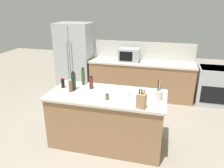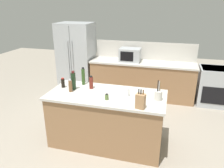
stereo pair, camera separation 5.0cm
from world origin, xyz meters
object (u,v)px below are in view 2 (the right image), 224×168
(utensil_crock, at_px, (158,95))
(pepper_grinder, at_px, (70,86))
(refrigerator, at_px, (77,57))
(microwave, at_px, (130,55))
(wine_bottle, at_px, (73,81))
(olive_oil_bottle, at_px, (83,76))
(spice_jar_oregano, at_px, (107,97))
(vinegar_bottle, at_px, (91,83))
(salt_shaker, at_px, (128,92))
(soy_sauce_bottle, at_px, (63,83))
(range_oven, at_px, (214,86))
(knife_block, at_px, (141,101))

(utensil_crock, relative_size, pepper_grinder, 1.45)
(refrigerator, bearing_deg, microwave, -1.95)
(wine_bottle, bearing_deg, olive_oil_bottle, 75.71)
(refrigerator, relative_size, spice_jar_oregano, 19.27)
(wine_bottle, xyz_separation_m, vinegar_bottle, (0.28, 0.12, -0.05))
(salt_shaker, bearing_deg, soy_sauce_bottle, 176.33)
(refrigerator, xyz_separation_m, salt_shaker, (1.90, -2.24, 0.07))
(wine_bottle, relative_size, spice_jar_oregano, 3.45)
(range_oven, height_order, salt_shaker, salt_shaker)
(vinegar_bottle, bearing_deg, utensil_crock, -8.83)
(refrigerator, distance_m, soy_sauce_bottle, 2.28)
(knife_block, distance_m, spice_jar_oregano, 0.58)
(knife_block, xyz_separation_m, wine_bottle, (-1.22, 0.41, 0.04))
(wine_bottle, xyz_separation_m, spice_jar_oregano, (0.67, -0.25, -0.11))
(olive_oil_bottle, xyz_separation_m, spice_jar_oregano, (0.61, -0.53, -0.11))
(knife_block, relative_size, utensil_crock, 0.91)
(salt_shaker, xyz_separation_m, spice_jar_oregano, (-0.30, -0.22, -0.02))
(microwave, height_order, salt_shaker, microwave)
(refrigerator, xyz_separation_m, vinegar_bottle, (1.21, -2.08, 0.12))
(microwave, relative_size, wine_bottle, 1.57)
(spice_jar_oregano, bearing_deg, microwave, 92.27)
(pepper_grinder, height_order, vinegar_bottle, vinegar_bottle)
(salt_shaker, distance_m, pepper_grinder, 0.98)
(vinegar_bottle, bearing_deg, olive_oil_bottle, 144.01)
(refrigerator, height_order, microwave, refrigerator)
(olive_oil_bottle, xyz_separation_m, salt_shaker, (0.90, -0.31, -0.09))
(olive_oil_bottle, xyz_separation_m, soy_sauce_bottle, (-0.30, -0.23, -0.07))
(pepper_grinder, bearing_deg, microwave, 75.37)
(range_oven, relative_size, spice_jar_oregano, 9.51)
(knife_block, xyz_separation_m, salt_shaker, (-0.25, 0.38, -0.05))
(spice_jar_oregano, bearing_deg, vinegar_bottle, 136.52)
(pepper_grinder, bearing_deg, range_oven, 40.18)
(knife_block, relative_size, vinegar_bottle, 1.25)
(spice_jar_oregano, bearing_deg, range_oven, 50.40)
(vinegar_bottle, distance_m, spice_jar_oregano, 0.55)
(range_oven, height_order, pepper_grinder, pepper_grinder)
(microwave, distance_m, spice_jar_oregano, 2.41)
(olive_oil_bottle, height_order, soy_sauce_bottle, olive_oil_bottle)
(range_oven, distance_m, olive_oil_bottle, 3.26)
(knife_block, height_order, spice_jar_oregano, knife_block)
(spice_jar_oregano, bearing_deg, utensil_crock, 14.07)
(spice_jar_oregano, bearing_deg, olive_oil_bottle, 138.91)
(vinegar_bottle, bearing_deg, refrigerator, 120.12)
(vinegar_bottle, height_order, soy_sauce_bottle, vinegar_bottle)
(refrigerator, distance_m, range_oven, 3.62)
(refrigerator, height_order, range_oven, refrigerator)
(pepper_grinder, bearing_deg, utensil_crock, 1.87)
(utensil_crock, xyz_separation_m, pepper_grinder, (-1.46, -0.05, 0.02))
(range_oven, height_order, vinegar_bottle, vinegar_bottle)
(range_oven, bearing_deg, salt_shaker, -127.75)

